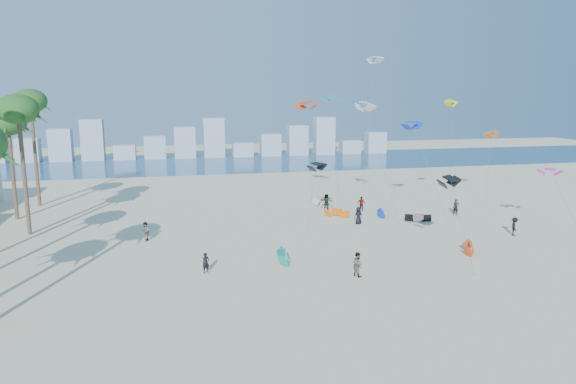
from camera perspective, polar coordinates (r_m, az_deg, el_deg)
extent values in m
plane|color=beige|center=(33.99, 1.00, -12.71)|extent=(220.00, 220.00, 0.00)
plane|color=navy|center=(103.43, -8.46, 3.18)|extent=(220.00, 220.00, 0.00)
imported|color=black|center=(40.43, -9.07, -7.75)|extent=(0.67, 0.56, 1.57)
imported|color=gray|center=(39.55, 7.66, -7.91)|extent=(1.04, 1.13, 1.87)
imported|color=black|center=(54.94, 7.79, -2.60)|extent=(0.97, 0.72, 1.82)
imported|color=gray|center=(60.93, 8.09, -1.31)|extent=(1.08, 0.94, 1.74)
imported|color=black|center=(54.64, 23.76, -3.52)|extent=(1.16, 1.35, 1.81)
imported|color=gray|center=(61.51, 4.27, -1.07)|extent=(1.68, 1.48, 1.84)
imported|color=black|center=(61.39, 18.08, -1.61)|extent=(0.76, 0.59, 1.84)
imported|color=gray|center=(50.07, -15.50, -4.23)|extent=(0.72, 0.91, 1.81)
cylinder|color=#595959|center=(53.47, 2.68, -0.42)|extent=(1.82, 2.68, 6.31)
cylinder|color=#595959|center=(56.34, 10.37, 3.19)|extent=(2.36, 4.62, 12.52)
cylinder|color=#595959|center=(57.49, 15.41, 2.14)|extent=(2.98, 3.48, 10.55)
cylinder|color=#595959|center=(59.82, 2.35, 3.83)|extent=(0.28, 2.39, 12.58)
cylinder|color=#595959|center=(59.91, 17.95, 3.43)|extent=(0.28, 2.43, 12.81)
cylinder|color=#595959|center=(54.80, 28.55, -1.49)|extent=(0.24, 5.85, 6.28)
cylinder|color=#595959|center=(70.21, 5.27, 5.09)|extent=(0.23, 2.29, 13.22)
cylinder|color=#595959|center=(68.13, 21.26, 2.40)|extent=(1.52, 2.08, 8.92)
cylinder|color=#595959|center=(41.75, 18.73, -3.65)|extent=(0.98, 2.76, 7.11)
cylinder|color=#595959|center=(65.10, 8.82, 6.68)|extent=(2.48, 2.80, 18.00)
cylinder|color=brown|center=(55.60, -27.16, 1.87)|extent=(0.40, 0.40, 12.13)
ellipsoid|color=#1C511E|center=(55.11, -27.70, 8.11)|extent=(3.80, 3.80, 2.85)
cylinder|color=brown|center=(63.17, -28.15, 2.01)|extent=(0.40, 0.40, 10.59)
ellipsoid|color=#1C511E|center=(62.70, -28.58, 6.80)|extent=(3.80, 3.80, 2.85)
cylinder|color=brown|center=(69.59, -26.17, 3.77)|extent=(0.40, 0.40, 12.72)
ellipsoid|color=#1C511E|center=(69.22, -26.61, 9.00)|extent=(3.80, 3.80, 2.85)
cube|color=#9EADBF|center=(116.35, -26.79, 4.16)|extent=(4.40, 3.00, 4.80)
cube|color=#9EADBF|center=(114.91, -23.83, 4.78)|extent=(4.40, 3.00, 6.60)
cube|color=#9EADBF|center=(113.80, -20.79, 5.41)|extent=(4.40, 3.00, 8.40)
cube|color=#9EADBF|center=(113.35, -17.59, 4.21)|extent=(4.40, 3.00, 3.00)
cube|color=#9EADBF|center=(112.89, -14.47, 4.81)|extent=(4.40, 3.00, 4.80)
cube|color=#9EADBF|center=(112.77, -11.33, 5.40)|extent=(4.40, 3.00, 6.60)
cube|color=#9EADBF|center=(113.01, -8.19, 5.97)|extent=(4.40, 3.00, 8.40)
cube|color=#9EADBF|center=(113.91, -5.04, 4.71)|extent=(4.40, 3.00, 3.00)
cube|color=#9EADBF|center=(114.80, -1.96, 5.24)|extent=(4.40, 3.00, 4.80)
cube|color=#9EADBF|center=(116.02, 1.06, 5.75)|extent=(4.40, 3.00, 6.60)
cube|color=#9EADBF|center=(117.56, 4.02, 6.23)|extent=(4.40, 3.00, 8.40)
cube|color=#9EADBF|center=(119.72, 6.85, 4.97)|extent=(4.40, 3.00, 3.00)
cube|color=#9EADBF|center=(121.84, 9.63, 5.42)|extent=(4.40, 3.00, 4.80)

